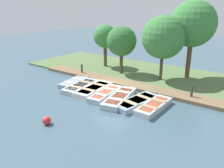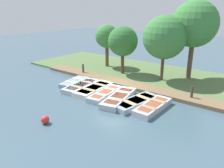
{
  "view_description": "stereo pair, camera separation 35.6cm",
  "coord_description": "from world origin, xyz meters",
  "px_view_note": "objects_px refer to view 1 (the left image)",
  "views": [
    {
      "loc": [
        12.43,
        8.88,
        5.72
      ],
      "look_at": [
        0.56,
        0.33,
        0.65
      ],
      "focal_mm": 35.0,
      "sensor_mm": 36.0,
      "label": 1
    },
    {
      "loc": [
        12.21,
        9.17,
        5.72
      ],
      "look_at": [
        0.56,
        0.33,
        0.65
      ],
      "focal_mm": 35.0,
      "sensor_mm": 36.0,
      "label": 2
    }
  ],
  "objects_px": {
    "buoy": "(47,120)",
    "park_tree_center": "(163,37)",
    "rowboat_3": "(105,94)",
    "rowboat_5": "(137,102)",
    "rowboat_4": "(120,98)",
    "park_tree_far_left": "(105,37)",
    "rowboat_1": "(81,86)",
    "rowboat_0": "(74,82)",
    "mooring_post_near": "(82,70)",
    "rowboat_6": "(154,106)",
    "rowboat_2": "(94,89)",
    "mooring_post_far": "(192,93)",
    "park_tree_left": "(122,41)",
    "park_tree_right": "(193,24)"
  },
  "relations": [
    {
      "from": "buoy",
      "to": "park_tree_left",
      "type": "height_order",
      "value": "park_tree_left"
    },
    {
      "from": "park_tree_center",
      "to": "park_tree_far_left",
      "type": "bearing_deg",
      "value": -97.53
    },
    {
      "from": "rowboat_0",
      "to": "park_tree_left",
      "type": "distance_m",
      "value": 5.54
    },
    {
      "from": "buoy",
      "to": "park_tree_far_left",
      "type": "bearing_deg",
      "value": -157.29
    },
    {
      "from": "rowboat_1",
      "to": "rowboat_5",
      "type": "relative_size",
      "value": 0.98
    },
    {
      "from": "rowboat_4",
      "to": "rowboat_5",
      "type": "distance_m",
      "value": 1.23
    },
    {
      "from": "park_tree_center",
      "to": "park_tree_right",
      "type": "relative_size",
      "value": 0.83
    },
    {
      "from": "park_tree_far_left",
      "to": "rowboat_0",
      "type": "bearing_deg",
      "value": 11.78
    },
    {
      "from": "rowboat_1",
      "to": "park_tree_far_left",
      "type": "relative_size",
      "value": 0.8
    },
    {
      "from": "rowboat_1",
      "to": "park_tree_center",
      "type": "bearing_deg",
      "value": 134.36
    },
    {
      "from": "rowboat_3",
      "to": "rowboat_5",
      "type": "xyz_separation_m",
      "value": [
        -0.1,
        2.41,
        -0.01
      ]
    },
    {
      "from": "park_tree_right",
      "to": "park_tree_left",
      "type": "bearing_deg",
      "value": -67.6
    },
    {
      "from": "rowboat_1",
      "to": "rowboat_3",
      "type": "relative_size",
      "value": 1.04
    },
    {
      "from": "rowboat_5",
      "to": "rowboat_3",
      "type": "bearing_deg",
      "value": -76.96
    },
    {
      "from": "rowboat_4",
      "to": "park_tree_far_left",
      "type": "bearing_deg",
      "value": -148.33
    },
    {
      "from": "park_tree_left",
      "to": "rowboat_2",
      "type": "bearing_deg",
      "value": 10.03
    },
    {
      "from": "rowboat_3",
      "to": "rowboat_5",
      "type": "bearing_deg",
      "value": 85.41
    },
    {
      "from": "rowboat_5",
      "to": "park_tree_left",
      "type": "xyz_separation_m",
      "value": [
        -4.92,
        -4.45,
        2.84
      ]
    },
    {
      "from": "rowboat_5",
      "to": "mooring_post_near",
      "type": "bearing_deg",
      "value": -99.76
    },
    {
      "from": "rowboat_6",
      "to": "buoy",
      "type": "xyz_separation_m",
      "value": [
        4.92,
        -3.73,
        0.02
      ]
    },
    {
      "from": "rowboat_0",
      "to": "mooring_post_near",
      "type": "relative_size",
      "value": 2.72
    },
    {
      "from": "rowboat_4",
      "to": "mooring_post_far",
      "type": "xyz_separation_m",
      "value": [
        -2.81,
        3.78,
        0.33
      ]
    },
    {
      "from": "rowboat_5",
      "to": "rowboat_1",
      "type": "bearing_deg",
      "value": -79.84
    },
    {
      "from": "rowboat_4",
      "to": "park_tree_far_left",
      "type": "height_order",
      "value": "park_tree_far_left"
    },
    {
      "from": "rowboat_2",
      "to": "rowboat_4",
      "type": "height_order",
      "value": "rowboat_2"
    },
    {
      "from": "park_tree_right",
      "to": "park_tree_center",
      "type": "bearing_deg",
      "value": -41.3
    },
    {
      "from": "rowboat_4",
      "to": "mooring_post_near",
      "type": "distance_m",
      "value": 6.63
    },
    {
      "from": "mooring_post_near",
      "to": "park_tree_center",
      "type": "height_order",
      "value": "park_tree_center"
    },
    {
      "from": "mooring_post_far",
      "to": "rowboat_6",
      "type": "bearing_deg",
      "value": -27.06
    },
    {
      "from": "mooring_post_near",
      "to": "park_tree_left",
      "type": "xyz_separation_m",
      "value": [
        -2.24,
        2.77,
        2.49
      ]
    },
    {
      "from": "rowboat_1",
      "to": "mooring_post_far",
      "type": "xyz_separation_m",
      "value": [
        -2.64,
        7.41,
        0.34
      ]
    },
    {
      "from": "mooring_post_near",
      "to": "rowboat_5",
      "type": "bearing_deg",
      "value": 69.58
    },
    {
      "from": "rowboat_2",
      "to": "park_tree_right",
      "type": "bearing_deg",
      "value": 144.1
    },
    {
      "from": "rowboat_3",
      "to": "rowboat_4",
      "type": "height_order",
      "value": "rowboat_4"
    },
    {
      "from": "mooring_post_far",
      "to": "rowboat_1",
      "type": "bearing_deg",
      "value": -70.36
    },
    {
      "from": "rowboat_1",
      "to": "rowboat_5",
      "type": "xyz_separation_m",
      "value": [
        0.04,
        4.86,
        -0.01
      ]
    },
    {
      "from": "rowboat_4",
      "to": "park_tree_center",
      "type": "height_order",
      "value": "park_tree_center"
    },
    {
      "from": "rowboat_0",
      "to": "rowboat_4",
      "type": "relative_size",
      "value": 0.75
    },
    {
      "from": "rowboat_2",
      "to": "rowboat_6",
      "type": "bearing_deg",
      "value": 85.38
    },
    {
      "from": "park_tree_center",
      "to": "rowboat_4",
      "type": "bearing_deg",
      "value": -4.85
    },
    {
      "from": "mooring_post_near",
      "to": "buoy",
      "type": "distance_m",
      "value": 8.93
    },
    {
      "from": "buoy",
      "to": "park_tree_center",
      "type": "distance_m",
      "value": 10.9
    },
    {
      "from": "park_tree_center",
      "to": "mooring_post_near",
      "type": "bearing_deg",
      "value": -68.12
    },
    {
      "from": "mooring_post_near",
      "to": "buoy",
      "type": "xyz_separation_m",
      "value": [
        7.62,
        4.66,
        -0.3
      ]
    },
    {
      "from": "rowboat_3",
      "to": "rowboat_4",
      "type": "distance_m",
      "value": 1.19
    },
    {
      "from": "rowboat_2",
      "to": "rowboat_4",
      "type": "xyz_separation_m",
      "value": [
        0.19,
        2.37,
        -0.01
      ]
    },
    {
      "from": "rowboat_3",
      "to": "rowboat_6",
      "type": "bearing_deg",
      "value": 84.47
    },
    {
      "from": "mooring_post_far",
      "to": "buoy",
      "type": "bearing_deg",
      "value": -33.84
    },
    {
      "from": "rowboat_0",
      "to": "rowboat_4",
      "type": "bearing_deg",
      "value": 72.73
    },
    {
      "from": "buoy",
      "to": "park_tree_right",
      "type": "height_order",
      "value": "park_tree_right"
    }
  ]
}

